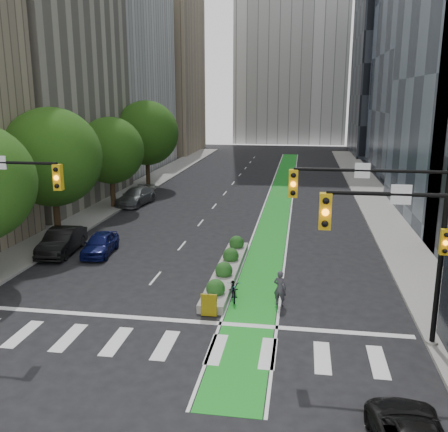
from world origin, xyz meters
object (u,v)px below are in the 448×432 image
(parked_car_left_near, at_px, (100,244))
(parked_car_left_far, at_px, (136,196))
(parked_car_left_mid, at_px, (62,241))
(bicycle, at_px, (234,289))
(cyclist, at_px, (280,288))
(median_planter, at_px, (227,269))

(parked_car_left_near, xyz_separation_m, parked_car_left_far, (-2.50, 14.06, 0.07))
(parked_car_left_near, xyz_separation_m, parked_car_left_mid, (-2.37, -0.24, 0.11))
(parked_car_left_mid, bearing_deg, bicycle, -30.03)
(cyclist, relative_size, parked_car_left_near, 0.43)
(median_planter, bearing_deg, parked_car_left_far, 122.90)
(cyclist, xyz_separation_m, parked_car_left_near, (-11.20, 5.97, -0.17))
(cyclist, relative_size, parked_car_left_far, 0.33)
(median_planter, bearing_deg, parked_car_left_mid, 168.02)
(cyclist, height_order, parked_car_left_far, cyclist)
(parked_car_left_near, bearing_deg, cyclist, -33.43)
(parked_car_left_far, bearing_deg, cyclist, -48.25)
(median_planter, xyz_separation_m, parked_car_left_far, (-10.70, 16.54, 0.37))
(median_planter, height_order, bicycle, median_planter)
(parked_car_left_mid, relative_size, parked_car_left_far, 0.92)
(cyclist, bearing_deg, parked_car_left_mid, -5.17)
(parked_car_left_mid, bearing_deg, parked_car_left_far, 85.49)
(median_planter, xyz_separation_m, parked_car_left_mid, (-10.57, 2.24, 0.40))
(parked_car_left_near, height_order, parked_car_left_far, parked_car_left_far)
(bicycle, relative_size, parked_car_left_near, 0.49)
(bicycle, bearing_deg, parked_car_left_mid, 144.00)
(parked_car_left_mid, xyz_separation_m, parked_car_left_far, (-0.13, 14.30, -0.03))
(median_planter, xyz_separation_m, cyclist, (3.00, -3.50, 0.47))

